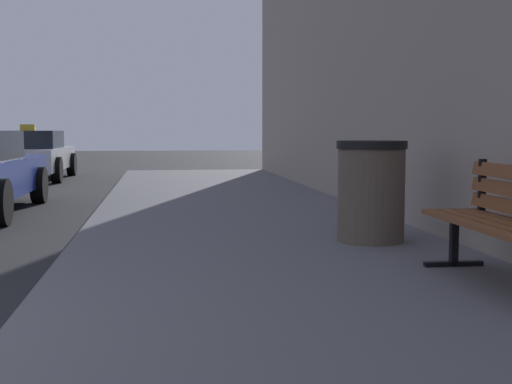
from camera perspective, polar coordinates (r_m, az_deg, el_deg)
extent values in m
cube|color=#5B5B60|center=(3.76, 9.49, -13.47)|extent=(4.00, 32.00, 0.15)
cube|color=brown|center=(5.06, 17.82, -2.69)|extent=(0.14, 1.74, 0.04)
cube|color=brown|center=(5.11, 19.09, -2.65)|extent=(0.14, 1.74, 0.04)
cube|color=brown|center=(5.17, 20.33, -2.60)|extent=(0.14, 1.74, 0.04)
cube|color=black|center=(5.84, 16.34, -3.85)|extent=(0.06, 0.06, 0.45)
cube|color=black|center=(5.88, 16.29, -5.83)|extent=(0.50, 0.07, 0.04)
cube|color=black|center=(5.89, 18.51, 0.52)|extent=(0.05, 0.05, 0.44)
cylinder|color=brown|center=(6.95, 9.66, -0.26)|extent=(0.67, 0.67, 0.94)
cylinder|color=black|center=(6.93, 9.72, 3.95)|extent=(0.71, 0.71, 0.08)
cylinder|color=black|center=(12.47, -17.81, 0.57)|extent=(0.22, 0.64, 0.64)
cylinder|color=black|center=(9.59, -20.76, -0.84)|extent=(0.22, 0.64, 0.64)
cube|color=white|center=(18.58, -18.49, 2.69)|extent=(1.74, 4.38, 0.55)
cube|color=black|center=(18.35, -18.66, 4.22)|extent=(1.53, 1.97, 0.45)
cube|color=yellow|center=(18.35, -18.68, 5.17)|extent=(0.36, 0.14, 0.16)
cylinder|color=black|center=(20.13, -20.19, 2.17)|extent=(0.22, 0.64, 0.64)
cylinder|color=black|center=(19.84, -15.27, 2.27)|extent=(0.22, 0.64, 0.64)
cylinder|color=black|center=(17.07, -16.43, 1.79)|extent=(0.22, 0.64, 0.64)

